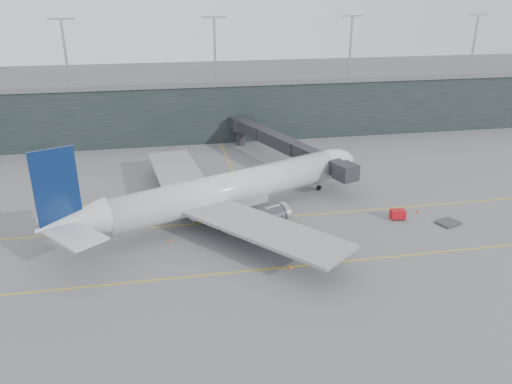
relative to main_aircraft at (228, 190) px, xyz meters
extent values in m
plane|color=#5E5E63|center=(-1.13, 1.67, -4.62)|extent=(320.00, 320.00, 0.00)
cube|color=gold|center=(-1.13, -2.33, -4.61)|extent=(160.00, 0.25, 0.02)
cube|color=gold|center=(-1.13, -18.33, -4.61)|extent=(160.00, 0.25, 0.02)
cube|color=gold|center=(3.87, 21.67, -4.61)|extent=(0.25, 60.00, 0.02)
cube|color=black|center=(-1.13, 59.67, 2.38)|extent=(240.00, 35.00, 14.00)
cube|color=#545759|center=(-1.13, 59.67, 9.98)|extent=(240.00, 36.00, 1.20)
cylinder|color=#9E9EA3|center=(-31.13, 49.67, 17.38)|extent=(0.60, 0.60, 14.00)
cylinder|color=#9E9EA3|center=(3.87, 49.67, 17.38)|extent=(0.60, 0.60, 14.00)
cylinder|color=#9E9EA3|center=(38.87, 49.67, 17.38)|extent=(0.60, 0.60, 14.00)
cylinder|color=#9E9EA3|center=(73.87, 49.67, 17.38)|extent=(0.60, 0.60, 14.00)
cylinder|color=silver|center=(0.38, 0.17, 0.15)|extent=(40.18, 21.63, 5.58)
ellipsoid|color=silver|center=(20.60, 8.96, 0.15)|extent=(12.97, 9.79, 5.58)
cone|color=silver|center=(-23.13, -10.06, 0.78)|extent=(11.21, 8.86, 5.36)
cube|color=gray|center=(-0.44, -0.19, -2.01)|extent=(15.00, 9.87, 1.80)
cube|color=black|center=(23.73, 10.33, 1.05)|extent=(2.89, 3.27, 0.72)
cube|color=gray|center=(3.47, -13.70, -0.75)|extent=(22.85, 25.28, 0.49)
cylinder|color=#3C3B40|center=(5.44, -6.95, -2.28)|extent=(7.03, 5.40, 3.15)
cube|color=gray|center=(-7.66, 11.88, -0.75)|extent=(11.44, 26.93, 0.49)
cylinder|color=#3C3B40|center=(-1.38, 8.72, -2.28)|extent=(7.03, 5.40, 3.15)
cube|color=#091D4A|center=(-24.37, -10.60, 6.45)|extent=(5.54, 2.75, 10.80)
cube|color=silver|center=(-21.98, -14.96, 1.23)|extent=(8.92, 9.42, 0.31)
cube|color=silver|center=(-25.93, -5.89, 1.23)|extent=(6.09, 8.74, 0.31)
cylinder|color=black|center=(18.54, 8.06, -4.13)|extent=(1.05, 0.72, 0.99)
cylinder|color=#9E9EA3|center=(18.54, 8.06, -3.45)|extent=(0.27, 0.27, 2.34)
cylinder|color=black|center=(-1.20, -5.23, -4.04)|extent=(1.25, 0.88, 1.17)
cylinder|color=black|center=(-4.64, 2.69, -4.04)|extent=(1.25, 0.88, 1.17)
cube|color=#27262B|center=(21.83, 3.26, 0.60)|extent=(4.43, 4.68, 2.93)
cube|color=#27262B|center=(18.87, 11.41, 0.60)|extent=(7.10, 13.66, 2.61)
cube|color=#27262B|center=(14.22, 24.17, 0.60)|extent=(7.34, 13.75, 2.72)
cube|color=#27262B|center=(9.58, 36.94, 0.60)|extent=(7.59, 13.84, 2.82)
cylinder|color=#9E9EA3|center=(18.62, 12.10, -2.64)|extent=(0.52, 0.52, 3.97)
cube|color=#3C3B40|center=(18.62, 12.10, -4.26)|extent=(2.50, 2.19, 0.73)
cylinder|color=#27262B|center=(21.83, 42.17, 0.60)|extent=(4.18, 4.18, 3.13)
cylinder|color=#27262B|center=(21.83, 42.17, -2.74)|extent=(1.88, 1.88, 3.76)
cube|color=#B40C17|center=(27.57, -6.70, -3.69)|extent=(2.57, 1.80, 1.42)
cylinder|color=black|center=(26.63, -7.14, -4.40)|extent=(0.45, 0.21, 0.44)
cylinder|color=black|center=(28.37, -7.35, -4.40)|extent=(0.45, 0.21, 0.44)
cylinder|color=black|center=(26.76, -6.06, -4.40)|extent=(0.45, 0.21, 0.44)
cylinder|color=black|center=(28.50, -6.26, -4.40)|extent=(0.45, 0.21, 0.44)
cube|color=#36363B|center=(34.97, -9.91, -4.41)|extent=(4.21, 3.81, 0.34)
cube|color=#3C3B40|center=(-5.96, 11.89, -4.46)|extent=(2.51, 2.25, 0.21)
cube|color=silver|center=(-5.96, 11.89, -3.52)|extent=(2.08, 2.02, 1.57)
cube|color=#253594|center=(-5.96, 11.89, -2.70)|extent=(2.15, 2.08, 0.08)
cube|color=#3C3B40|center=(-2.60, 12.73, -4.47)|extent=(2.23, 1.89, 0.20)
cube|color=silver|center=(-2.60, 12.73, -3.56)|extent=(1.82, 1.73, 1.52)
cube|color=#253594|center=(-2.60, 12.73, -2.77)|extent=(1.87, 1.79, 0.08)
cube|color=#3C3B40|center=(-1.65, 12.84, -4.48)|extent=(2.14, 1.86, 0.19)
cube|color=#A2A7AD|center=(-1.65, 12.84, -3.64)|extent=(1.76, 1.69, 1.40)
cube|color=#253594|center=(-1.65, 12.84, -2.91)|extent=(1.81, 1.74, 0.07)
cone|color=#FD410E|center=(32.11, -4.93, -4.26)|extent=(0.45, 0.45, 0.71)
cone|color=orange|center=(6.18, -18.75, -4.29)|extent=(0.42, 0.42, 0.66)
cone|color=#F0390D|center=(6.27, 13.74, -4.27)|extent=(0.44, 0.44, 0.70)
cone|color=#E14B0C|center=(-9.97, -7.58, -4.30)|extent=(0.40, 0.40, 0.64)
camera|label=1|loc=(-9.51, -76.29, 31.20)|focal=35.00mm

